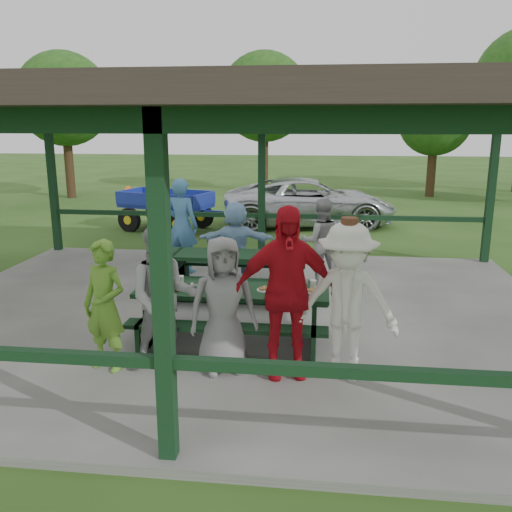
# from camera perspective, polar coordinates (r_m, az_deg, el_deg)

# --- Properties ---
(ground) EXTENTS (90.00, 90.00, 0.00)m
(ground) POSITION_cam_1_polar(r_m,az_deg,el_deg) (8.58, -2.18, -6.53)
(ground) COLOR #2A4A17
(ground) RESTS_ON ground
(concrete_slab) EXTENTS (10.00, 8.00, 0.10)m
(concrete_slab) POSITION_cam_1_polar(r_m,az_deg,el_deg) (8.56, -2.18, -6.22)
(concrete_slab) COLOR #62625E
(concrete_slab) RESTS_ON ground
(pavilion_structure) EXTENTS (10.60, 8.60, 3.24)m
(pavilion_structure) POSITION_cam_1_polar(r_m,az_deg,el_deg) (8.05, -2.39, 15.14)
(pavilion_structure) COLOR black
(pavilion_structure) RESTS_ON concrete_slab
(picnic_table_near) EXTENTS (2.54, 1.39, 0.75)m
(picnic_table_near) POSITION_cam_1_polar(r_m,az_deg,el_deg) (7.25, -2.50, -5.60)
(picnic_table_near) COLOR black
(picnic_table_near) RESTS_ON concrete_slab
(picnic_table_far) EXTENTS (2.35, 1.39, 0.75)m
(picnic_table_far) POSITION_cam_1_polar(r_m,az_deg,el_deg) (9.18, -2.24, -1.45)
(picnic_table_far) COLOR black
(picnic_table_far) RESTS_ON concrete_slab
(table_setting) EXTENTS (2.22, 0.45, 0.10)m
(table_setting) POSITION_cam_1_polar(r_m,az_deg,el_deg) (7.20, -3.02, -3.13)
(table_setting) COLOR white
(table_setting) RESTS_ON picnic_table_near
(contestant_green) EXTENTS (0.66, 0.54, 1.58)m
(contestant_green) POSITION_cam_1_polar(r_m,az_deg,el_deg) (6.64, -15.63, -5.07)
(contestant_green) COLOR #639F2F
(contestant_green) RESTS_ON concrete_slab
(contestant_grey_left) EXTENTS (1.01, 0.89, 1.75)m
(contestant_grey_left) POSITION_cam_1_polar(r_m,az_deg,el_deg) (6.48, -9.66, -4.41)
(contestant_grey_left) COLOR #98979A
(contestant_grey_left) RESTS_ON concrete_slab
(contestant_grey_mid) EXTENTS (0.92, 0.75, 1.63)m
(contestant_grey_mid) POSITION_cam_1_polar(r_m,az_deg,el_deg) (6.36, -3.48, -5.18)
(contestant_grey_mid) COLOR gray
(contestant_grey_mid) RESTS_ON concrete_slab
(contestant_red) EXTENTS (1.25, 0.70, 2.01)m
(contestant_red) POSITION_cam_1_polar(r_m,az_deg,el_deg) (6.20, 3.09, -3.80)
(contestant_red) COLOR red
(contestant_red) RESTS_ON concrete_slab
(contestant_white_fedora) EXTENTS (1.27, 0.86, 1.88)m
(contestant_white_fedora) POSITION_cam_1_polar(r_m,az_deg,el_deg) (6.21, 9.48, -4.80)
(contestant_white_fedora) COLOR white
(contestant_white_fedora) RESTS_ON concrete_slab
(spectator_lblue) EXTENTS (1.44, 0.54, 1.53)m
(spectator_lblue) POSITION_cam_1_polar(r_m,az_deg,el_deg) (9.89, -2.14, 1.43)
(spectator_lblue) COLOR #97C3E9
(spectator_lblue) RESTS_ON concrete_slab
(spectator_blue) EXTENTS (0.76, 0.58, 1.86)m
(spectator_blue) POSITION_cam_1_polar(r_m,az_deg,el_deg) (10.70, -7.85, 3.18)
(spectator_blue) COLOR teal
(spectator_blue) RESTS_ON concrete_slab
(spectator_grey) EXTENTS (0.84, 0.70, 1.57)m
(spectator_grey) POSITION_cam_1_polar(r_m,az_deg,el_deg) (9.92, 6.84, 1.52)
(spectator_grey) COLOR #979799
(spectator_grey) RESTS_ON concrete_slab
(pickup_truck) EXTENTS (5.35, 3.05, 1.41)m
(pickup_truck) POSITION_cam_1_polar(r_m,az_deg,el_deg) (16.23, 5.63, 5.67)
(pickup_truck) COLOR silver
(pickup_truck) RESTS_ON ground
(farm_trailer) EXTENTS (3.44, 2.10, 1.20)m
(farm_trailer) POSITION_cam_1_polar(r_m,az_deg,el_deg) (15.72, -9.43, 4.88)
(farm_trailer) COLOR navy
(farm_trailer) RESTS_ON ground
(tree_far_left) EXTENTS (3.69, 3.69, 5.77)m
(tree_far_left) POSITION_cam_1_polar(r_m,az_deg,el_deg) (23.57, -19.57, 15.28)
(tree_far_left) COLOR black
(tree_far_left) RESTS_ON ground
(tree_left) EXTENTS (3.86, 3.86, 6.03)m
(tree_left) POSITION_cam_1_polar(r_m,az_deg,el_deg) (24.43, 0.89, 16.37)
(tree_left) COLOR black
(tree_left) RESTS_ON ground
(tree_mid) EXTENTS (2.97, 2.97, 4.64)m
(tree_mid) POSITION_cam_1_polar(r_m,az_deg,el_deg) (23.81, 18.34, 13.49)
(tree_mid) COLOR black
(tree_mid) RESTS_ON ground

